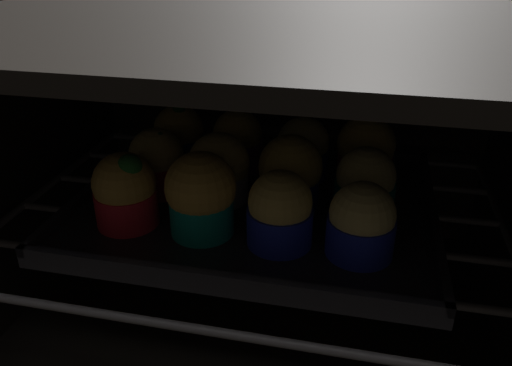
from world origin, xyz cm
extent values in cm
cube|color=black|center=(0.00, 22.00, -0.75)|extent=(59.00, 47.00, 1.50)
cube|color=black|center=(0.00, 22.00, 34.75)|extent=(59.00, 47.00, 1.50)
cube|color=black|center=(0.00, 44.75, 17.00)|extent=(59.00, 1.50, 34.00)
cube|color=black|center=(-28.75, 22.00, 17.00)|extent=(1.50, 47.00, 34.00)
cylinder|color=#4C494C|center=(0.00, 3.00, 13.60)|extent=(54.00, 0.80, 0.80)
cylinder|color=#4C494C|center=(0.00, 10.60, 13.60)|extent=(54.00, 0.80, 0.80)
cylinder|color=#4C494C|center=(0.00, 18.20, 13.60)|extent=(54.00, 0.80, 0.80)
cylinder|color=#4C494C|center=(0.00, 25.80, 13.60)|extent=(54.00, 0.80, 0.80)
cylinder|color=#4C494C|center=(0.00, 33.40, 13.60)|extent=(54.00, 0.80, 0.80)
cylinder|color=#4C494C|center=(0.00, 41.00, 13.60)|extent=(54.00, 0.80, 0.80)
cylinder|color=#4C494C|center=(-27.00, 22.00, 13.60)|extent=(0.80, 42.00, 0.80)
cylinder|color=#4C494C|center=(27.00, 22.00, 13.60)|extent=(0.80, 42.00, 0.80)
cube|color=black|center=(0.00, 22.38, 14.60)|extent=(38.99, 31.17, 1.20)
cube|color=black|center=(0.00, 7.20, 15.70)|extent=(38.99, 0.80, 1.00)
cube|color=black|center=(0.00, 37.57, 15.70)|extent=(38.99, 0.80, 1.00)
cube|color=black|center=(-19.10, 22.38, 15.70)|extent=(0.80, 31.17, 1.00)
cube|color=black|center=(19.10, 22.38, 15.70)|extent=(0.80, 31.17, 1.00)
cylinder|color=red|center=(-11.94, 14.89, 17.05)|extent=(6.40, 6.40, 3.70)
sphere|color=gold|center=(-11.94, 14.89, 19.79)|extent=(6.40, 6.40, 6.40)
sphere|color=#1E6023|center=(-10.77, 14.27, 22.08)|extent=(2.44, 2.44, 2.44)
cylinder|color=#0C8C84|center=(-3.88, 14.94, 17.05)|extent=(6.40, 6.40, 3.70)
sphere|color=gold|center=(-3.88, 14.94, 20.27)|extent=(7.04, 7.04, 7.04)
sphere|color=#28702D|center=(-3.38, 14.43, 22.27)|extent=(2.25, 2.25, 2.25)
cylinder|color=#1928B7|center=(4.06, 14.61, 17.05)|extent=(6.40, 6.40, 3.70)
sphere|color=#DBBC60|center=(4.06, 14.61, 19.73)|extent=(6.13, 6.13, 6.13)
cylinder|color=#1928B7|center=(11.69, 14.49, 17.05)|extent=(6.40, 6.40, 3.70)
sphere|color=#E0CC7A|center=(11.69, 14.49, 19.43)|extent=(6.11, 6.11, 6.11)
cylinder|color=red|center=(-11.59, 22.42, 17.05)|extent=(6.40, 6.40, 3.70)
sphere|color=#DBBC60|center=(-11.59, 22.42, 19.68)|extent=(6.27, 6.27, 6.27)
sphere|color=#1E6023|center=(-10.89, 22.05, 21.89)|extent=(1.61, 1.61, 1.61)
cylinder|color=silver|center=(-4.11, 22.01, 17.05)|extent=(6.40, 6.40, 3.70)
sphere|color=#DBBC60|center=(-4.11, 22.01, 19.64)|extent=(6.83, 6.83, 6.83)
cylinder|color=#1928B7|center=(3.80, 22.33, 17.05)|extent=(6.40, 6.40, 3.70)
sphere|color=gold|center=(3.80, 22.33, 19.85)|extent=(6.96, 6.96, 6.96)
cylinder|color=#0C8C84|center=(11.79, 22.12, 17.05)|extent=(6.40, 6.40, 3.70)
sphere|color=#E0CC7A|center=(11.79, 22.12, 19.67)|extent=(6.19, 6.19, 6.19)
sphere|color=#1E6023|center=(11.80, 22.07, 21.62)|extent=(2.16, 2.16, 2.16)
cylinder|color=#1928B7|center=(-11.77, 30.22, 17.05)|extent=(6.40, 6.40, 3.70)
sphere|color=gold|center=(-11.77, 30.22, 19.87)|extent=(6.28, 6.28, 6.28)
sphere|color=#19511E|center=(-11.34, 29.67, 22.52)|extent=(1.67, 1.67, 1.67)
cylinder|color=#7A238C|center=(-4.18, 30.57, 17.05)|extent=(6.40, 6.40, 3.70)
sphere|color=gold|center=(-4.18, 30.57, 19.80)|extent=(6.10, 6.10, 6.10)
sphere|color=#19511E|center=(-4.13, 30.63, 21.60)|extent=(1.85, 1.85, 1.85)
cylinder|color=#1928B7|center=(4.14, 30.03, 17.05)|extent=(6.40, 6.40, 3.70)
sphere|color=#E0CC7A|center=(4.14, 30.03, 19.54)|extent=(6.32, 6.32, 6.32)
cylinder|color=red|center=(11.55, 29.83, 17.05)|extent=(6.40, 6.40, 3.70)
sphere|color=gold|center=(11.55, 29.83, 20.10)|extent=(6.83, 6.83, 6.83)
camera|label=1|loc=(10.89, -26.84, 42.97)|focal=35.79mm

